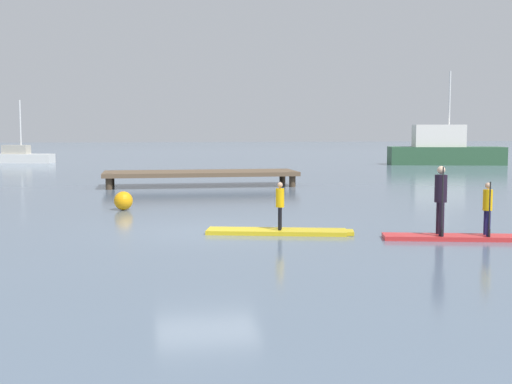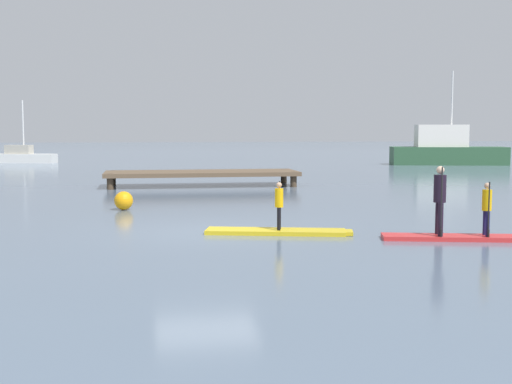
% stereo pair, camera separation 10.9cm
% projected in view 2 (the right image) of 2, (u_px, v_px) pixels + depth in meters
% --- Properties ---
extents(ground_plane, '(240.00, 240.00, 0.00)m').
position_uv_depth(ground_plane, '(206.00, 232.00, 16.39)').
color(ground_plane, slate).
extents(paddleboard_near, '(3.56, 1.56, 0.10)m').
position_uv_depth(paddleboard_near, '(279.00, 232.00, 16.12)').
color(paddleboard_near, gold).
rests_on(paddleboard_near, ground).
extents(paddler_child_solo, '(0.24, 0.39, 1.15)m').
position_uv_depth(paddler_child_solo, '(279.00, 203.00, 16.07)').
color(paddler_child_solo, black).
rests_on(paddler_child_solo, paddleboard_near).
extents(paddleboard_far, '(3.20, 1.33, 0.10)m').
position_uv_depth(paddleboard_far, '(452.00, 237.00, 15.25)').
color(paddleboard_far, red).
rests_on(paddleboard_far, ground).
extents(paddler_adult, '(0.34, 0.49, 1.57)m').
position_uv_depth(paddler_adult, '(440.00, 196.00, 15.17)').
color(paddler_adult, black).
rests_on(paddler_adult, paddleboard_far).
extents(paddler_child_front, '(0.26, 0.41, 1.24)m').
position_uv_depth(paddler_child_front, '(487.00, 206.00, 15.11)').
color(paddler_child_front, '#19194C').
rests_on(paddler_child_front, paddleboard_far).
extents(fishing_boat_white_large, '(8.29, 3.87, 6.61)m').
position_uv_depth(fishing_boat_white_large, '(446.00, 150.00, 47.74)').
color(fishing_boat_white_large, '#2D5638').
rests_on(fishing_boat_white_large, ground).
extents(fishing_boat_green_midground, '(5.51, 2.64, 4.67)m').
position_uv_depth(fishing_boat_green_midground, '(20.00, 156.00, 50.30)').
color(fishing_boat_green_midground, silver).
rests_on(fishing_boat_green_midground, ground).
extents(floating_dock, '(8.43, 2.71, 0.66)m').
position_uv_depth(floating_dock, '(202.00, 173.00, 29.67)').
color(floating_dock, brown).
rests_on(floating_dock, ground).
extents(mooring_buoy_near, '(0.58, 0.58, 0.58)m').
position_uv_depth(mooring_buoy_near, '(124.00, 201.00, 20.86)').
color(mooring_buoy_near, orange).
rests_on(mooring_buoy_near, ground).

